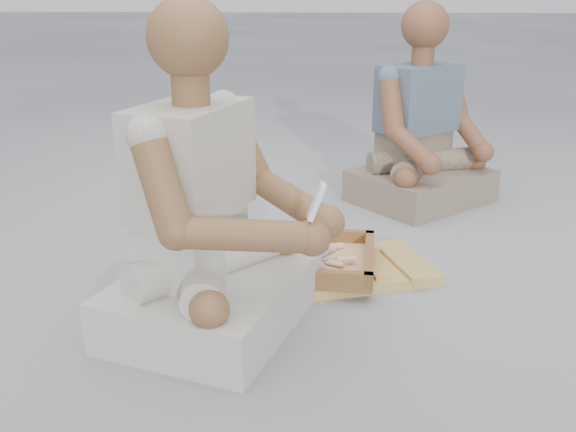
# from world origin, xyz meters

# --- Properties ---
(ground) EXTENTS (60.00, 60.00, 0.00)m
(ground) POSITION_xyz_m (0.00, 0.00, 0.00)
(ground) COLOR #A0A1A6
(ground) RESTS_ON ground
(carved_panel) EXTENTS (0.67, 0.55, 0.04)m
(carved_panel) POSITION_xyz_m (0.18, 0.28, 0.02)
(carved_panel) COLOR olive
(carved_panel) RESTS_ON ground
(tool_tray) EXTENTS (0.57, 0.47, 0.07)m
(tool_tray) POSITION_xyz_m (-0.02, 0.26, 0.06)
(tool_tray) COLOR brown
(tool_tray) RESTS_ON carved_panel
(chisel_0) EXTENTS (0.13, 0.20, 0.02)m
(chisel_0) POSITION_xyz_m (0.10, 0.10, 0.08)
(chisel_0) COLOR silver
(chisel_0) RESTS_ON tool_tray
(chisel_1) EXTENTS (0.14, 0.19, 0.02)m
(chisel_1) POSITION_xyz_m (-0.10, 0.44, 0.07)
(chisel_1) COLOR silver
(chisel_1) RESTS_ON tool_tray
(chisel_2) EXTENTS (0.22, 0.05, 0.02)m
(chisel_2) POSITION_xyz_m (0.12, 0.22, 0.08)
(chisel_2) COLOR silver
(chisel_2) RESTS_ON tool_tray
(chisel_3) EXTENTS (0.20, 0.12, 0.02)m
(chisel_3) POSITION_xyz_m (0.08, 0.21, 0.07)
(chisel_3) COLOR silver
(chisel_3) RESTS_ON tool_tray
(chisel_4) EXTENTS (0.22, 0.08, 0.02)m
(chisel_4) POSITION_xyz_m (0.08, 0.36, 0.07)
(chisel_4) COLOR silver
(chisel_4) RESTS_ON tool_tray
(chisel_5) EXTENTS (0.12, 0.20, 0.02)m
(chisel_5) POSITION_xyz_m (-0.04, 0.08, 0.08)
(chisel_5) COLOR silver
(chisel_5) RESTS_ON tool_tray
(chisel_6) EXTENTS (0.13, 0.20, 0.02)m
(chisel_6) POSITION_xyz_m (0.09, 0.34, 0.07)
(chisel_6) COLOR silver
(chisel_6) RESTS_ON tool_tray
(chisel_7) EXTENTS (0.19, 0.14, 0.02)m
(chisel_7) POSITION_xyz_m (0.09, 0.12, 0.07)
(chisel_7) COLOR silver
(chisel_7) RESTS_ON tool_tray
(wood_chip_0) EXTENTS (0.02, 0.02, 0.00)m
(wood_chip_0) POSITION_xyz_m (-0.16, 0.24, 0.00)
(wood_chip_0) COLOR #DCAA82
(wood_chip_0) RESTS_ON ground
(wood_chip_1) EXTENTS (0.02, 0.02, 0.00)m
(wood_chip_1) POSITION_xyz_m (-0.35, 0.29, 0.00)
(wood_chip_1) COLOR #DCAA82
(wood_chip_1) RESTS_ON ground
(wood_chip_2) EXTENTS (0.02, 0.02, 0.00)m
(wood_chip_2) POSITION_xyz_m (0.31, 0.07, 0.00)
(wood_chip_2) COLOR #DCAA82
(wood_chip_2) RESTS_ON ground
(wood_chip_3) EXTENTS (0.02, 0.02, 0.00)m
(wood_chip_3) POSITION_xyz_m (0.06, 0.02, 0.00)
(wood_chip_3) COLOR #DCAA82
(wood_chip_3) RESTS_ON ground
(wood_chip_4) EXTENTS (0.02, 0.02, 0.00)m
(wood_chip_4) POSITION_xyz_m (-0.12, 0.62, 0.00)
(wood_chip_4) COLOR #DCAA82
(wood_chip_4) RESTS_ON ground
(wood_chip_5) EXTENTS (0.02, 0.02, 0.00)m
(wood_chip_5) POSITION_xyz_m (0.04, 0.40, 0.00)
(wood_chip_5) COLOR #DCAA82
(wood_chip_5) RESTS_ON ground
(wood_chip_6) EXTENTS (0.02, 0.02, 0.00)m
(wood_chip_6) POSITION_xyz_m (0.32, 0.49, 0.00)
(wood_chip_6) COLOR #DCAA82
(wood_chip_6) RESTS_ON ground
(wood_chip_7) EXTENTS (0.02, 0.02, 0.00)m
(wood_chip_7) POSITION_xyz_m (0.07, 0.25, 0.00)
(wood_chip_7) COLOR #DCAA82
(wood_chip_7) RESTS_ON ground
(wood_chip_8) EXTENTS (0.02, 0.02, 0.00)m
(wood_chip_8) POSITION_xyz_m (0.18, 0.27, 0.00)
(wood_chip_8) COLOR #DCAA82
(wood_chip_8) RESTS_ON ground
(wood_chip_9) EXTENTS (0.02, 0.02, 0.00)m
(wood_chip_9) POSITION_xyz_m (0.22, 0.62, 0.00)
(wood_chip_9) COLOR #DCAA82
(wood_chip_9) RESTS_ON ground
(wood_chip_10) EXTENTS (0.02, 0.02, 0.00)m
(wood_chip_10) POSITION_xyz_m (-0.37, 0.35, 0.00)
(wood_chip_10) COLOR #DCAA82
(wood_chip_10) RESTS_ON ground
(wood_chip_11) EXTENTS (0.02, 0.02, 0.00)m
(wood_chip_11) POSITION_xyz_m (-0.30, -0.01, 0.00)
(wood_chip_11) COLOR #DCAA82
(wood_chip_11) RESTS_ON ground
(wood_chip_12) EXTENTS (0.02, 0.02, 0.00)m
(wood_chip_12) POSITION_xyz_m (-0.28, 0.44, 0.00)
(wood_chip_12) COLOR #DCAA82
(wood_chip_12) RESTS_ON ground
(wood_chip_13) EXTENTS (0.02, 0.02, 0.00)m
(wood_chip_13) POSITION_xyz_m (-0.31, 0.19, 0.00)
(wood_chip_13) COLOR #DCAA82
(wood_chip_13) RESTS_ON ground
(wood_chip_14) EXTENTS (0.02, 0.02, 0.00)m
(wood_chip_14) POSITION_xyz_m (-0.14, 0.32, 0.00)
(wood_chip_14) COLOR #DCAA82
(wood_chip_14) RESTS_ON ground
(wood_chip_15) EXTENTS (0.02, 0.02, 0.00)m
(wood_chip_15) POSITION_xyz_m (-0.31, 0.34, 0.00)
(wood_chip_15) COLOR #DCAA82
(wood_chip_15) RESTS_ON ground
(craftsman) EXTENTS (0.76, 0.78, 1.01)m
(craftsman) POSITION_xyz_m (-0.29, -0.13, 0.35)
(craftsman) COLOR #BAB5AC
(craftsman) RESTS_ON ground
(companion) EXTENTS (0.80, 0.79, 0.98)m
(companion) POSITION_xyz_m (0.54, 1.20, 0.33)
(companion) COLOR gray
(companion) RESTS_ON ground
(mobile_phone) EXTENTS (0.05, 0.05, 0.11)m
(mobile_phone) POSITION_xyz_m (0.04, -0.30, 0.48)
(mobile_phone) COLOR white
(mobile_phone) RESTS_ON craftsman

